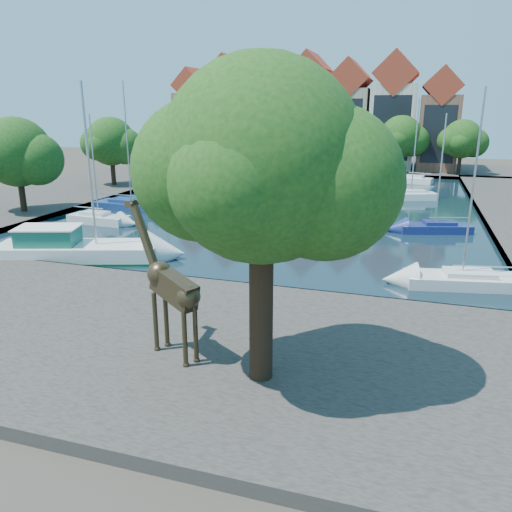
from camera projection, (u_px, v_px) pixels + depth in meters
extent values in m
plane|color=#38332B|center=(179.00, 283.00, 27.88)|extent=(160.00, 160.00, 0.00)
cube|color=black|center=(284.00, 205.00, 49.81)|extent=(38.00, 50.00, 0.08)
cube|color=#443F3B|center=(107.00, 331.00, 21.41)|extent=(50.00, 14.00, 0.50)
cube|color=#443F3B|center=(334.00, 167.00, 79.00)|extent=(60.00, 16.00, 0.50)
cube|color=#443F3B|center=(72.00, 191.00, 56.88)|extent=(14.00, 52.00, 0.50)
cylinder|color=#332114|center=(261.00, 302.00, 16.58)|extent=(0.80, 0.80, 5.50)
sphere|color=#173F12|center=(262.00, 160.00, 15.24)|extent=(6.40, 6.40, 6.40)
sphere|color=#173F12|center=(325.00, 183.00, 15.15)|extent=(4.80, 4.80, 4.80)
sphere|color=#173F12|center=(204.00, 170.00, 15.46)|extent=(4.48, 4.48, 4.48)
cube|color=brown|center=(199.00, 128.00, 83.90)|extent=(5.39, 9.00, 11.00)
cube|color=#A62521|center=(198.00, 86.00, 81.97)|extent=(5.44, 9.18, 5.44)
cube|color=black|center=(188.00, 129.00, 79.80)|extent=(4.40, 0.05, 8.25)
cube|color=beige|center=(232.00, 124.00, 81.97)|extent=(5.88, 9.00, 12.50)
cube|color=#A62521|center=(232.00, 75.00, 79.79)|extent=(5.94, 9.18, 5.94)
cube|color=black|center=(223.00, 125.00, 77.88)|extent=(4.80, 0.05, 9.38)
cube|color=silver|center=(270.00, 130.00, 80.41)|extent=(6.37, 9.00, 10.50)
cube|color=#A62521|center=(271.00, 87.00, 78.48)|extent=(6.43, 9.18, 6.43)
cube|color=black|center=(263.00, 132.00, 76.31)|extent=(5.20, 0.05, 7.88)
cube|color=brown|center=(310.00, 123.00, 78.20)|extent=(5.39, 9.00, 13.00)
cube|color=#A62521|center=(312.00, 71.00, 75.97)|extent=(5.44, 9.18, 5.44)
cube|color=black|center=(304.00, 124.00, 74.10)|extent=(4.40, 0.05, 9.75)
cube|color=tan|center=(349.00, 128.00, 76.70)|extent=(5.88, 9.00, 11.50)
cube|color=#A62521|center=(351.00, 80.00, 74.66)|extent=(5.94, 9.18, 5.94)
cube|color=black|center=(345.00, 129.00, 72.61)|extent=(4.80, 0.05, 8.62)
cube|color=beige|center=(392.00, 127.00, 74.78)|extent=(6.37, 9.00, 12.00)
cube|color=#A62521|center=(396.00, 74.00, 72.64)|extent=(6.43, 9.18, 6.43)
cube|color=black|center=(391.00, 128.00, 70.68)|extent=(5.20, 0.05, 9.00)
cube|color=brown|center=(438.00, 133.00, 73.14)|extent=(5.39, 9.00, 10.50)
cube|color=#A62521|center=(442.00, 86.00, 71.28)|extent=(5.44, 9.18, 5.44)
cube|color=black|center=(439.00, 134.00, 69.05)|extent=(4.40, 0.05, 7.88)
cylinder|color=#332114|center=(192.00, 154.00, 79.71)|extent=(0.50, 0.50, 3.20)
sphere|color=#133C11|center=(191.00, 133.00, 78.77)|extent=(5.60, 5.60, 5.60)
sphere|color=#133C11|center=(202.00, 137.00, 78.72)|extent=(4.20, 4.20, 4.20)
sphere|color=#133C11|center=(181.00, 135.00, 78.92)|extent=(3.92, 3.92, 3.92)
cylinder|color=#332114|center=(239.00, 156.00, 77.43)|extent=(0.50, 0.50, 3.20)
sphere|color=#133C11|center=(239.00, 135.00, 76.52)|extent=(5.20, 5.20, 5.20)
sphere|color=#133C11|center=(249.00, 139.00, 76.50)|extent=(3.90, 3.90, 3.90)
sphere|color=#133C11|center=(229.00, 137.00, 76.64)|extent=(3.64, 3.64, 3.64)
cylinder|color=#332114|center=(289.00, 157.00, 75.15)|extent=(0.50, 0.50, 3.20)
sphere|color=#133C11|center=(290.00, 134.00, 74.17)|extent=(6.00, 6.00, 6.00)
sphere|color=#133C11|center=(302.00, 138.00, 74.11)|extent=(4.50, 4.50, 4.50)
sphere|color=#133C11|center=(278.00, 136.00, 74.36)|extent=(4.20, 4.20, 4.20)
cylinder|color=#332114|center=(342.00, 159.00, 72.87)|extent=(0.50, 0.50, 3.20)
sphere|color=#133C11|center=(343.00, 136.00, 71.94)|extent=(5.40, 5.40, 5.40)
sphere|color=#133C11|center=(355.00, 140.00, 71.91)|extent=(4.05, 4.05, 4.05)
sphere|color=#133C11|center=(333.00, 138.00, 72.08)|extent=(3.78, 3.78, 3.78)
cylinder|color=#332114|center=(399.00, 161.00, 70.59)|extent=(0.50, 0.50, 3.20)
sphere|color=#133C11|center=(401.00, 137.00, 69.63)|extent=(5.80, 5.80, 5.80)
sphere|color=#133C11|center=(414.00, 141.00, 69.58)|extent=(4.35, 4.35, 4.35)
sphere|color=#133C11|center=(389.00, 139.00, 69.80)|extent=(4.06, 4.06, 4.06)
cylinder|color=#332114|center=(459.00, 163.00, 68.31)|extent=(0.50, 0.50, 3.20)
sphere|color=#133C11|center=(462.00, 139.00, 67.40)|extent=(5.20, 5.20, 5.20)
sphere|color=#133C11|center=(474.00, 143.00, 67.38)|extent=(3.90, 3.90, 3.90)
sphere|color=#133C11|center=(451.00, 141.00, 67.52)|extent=(3.64, 3.64, 3.64)
cylinder|color=#332114|center=(22.00, 192.00, 44.20)|extent=(0.54, 0.54, 3.40)
sphere|color=#133C11|center=(16.00, 152.00, 43.19)|extent=(6.00, 6.00, 6.00)
sphere|color=#133C11|center=(37.00, 159.00, 43.13)|extent=(4.50, 4.50, 4.50)
cylinder|color=#332114|center=(113.00, 170.00, 59.12)|extent=(0.54, 0.54, 3.40)
sphere|color=#133C11|center=(111.00, 141.00, 58.14)|extent=(5.60, 5.60, 5.60)
sphere|color=#133C11|center=(125.00, 146.00, 58.10)|extent=(4.20, 4.20, 4.20)
sphere|color=#133C11|center=(97.00, 144.00, 58.29)|extent=(3.92, 3.92, 3.92)
cylinder|color=#372D1B|center=(156.00, 322.00, 18.89)|extent=(0.18, 0.18, 2.35)
cylinder|color=#372D1B|center=(166.00, 318.00, 19.23)|extent=(0.18, 0.18, 2.35)
cylinder|color=#372D1B|center=(185.00, 336.00, 17.70)|extent=(0.18, 0.18, 2.35)
cylinder|color=#372D1B|center=(196.00, 332.00, 18.03)|extent=(0.18, 0.18, 2.35)
cube|color=#372D1B|center=(174.00, 288.00, 17.97)|extent=(2.31, 1.58, 1.37)
cylinder|color=#372D1B|center=(145.00, 238.00, 18.65)|extent=(1.49, 0.98, 2.43)
cube|color=#372D1B|center=(131.00, 204.00, 18.84)|extent=(0.67, 0.48, 0.37)
cube|color=silver|center=(78.00, 250.00, 31.78)|extent=(10.56, 5.95, 1.28)
cube|color=#145A48|center=(49.00, 237.00, 31.53)|extent=(4.09, 3.23, 1.19)
cylinder|color=#B2B2B7|center=(89.00, 166.00, 30.27)|extent=(0.16, 0.16, 9.88)
cube|color=silver|center=(99.00, 218.00, 41.74)|extent=(5.30, 2.14, 0.88)
cube|color=silver|center=(98.00, 215.00, 41.66)|extent=(2.35, 1.41, 0.49)
cylinder|color=#B2B2B7|center=(94.00, 166.00, 40.50)|extent=(0.12, 0.12, 8.15)
cube|color=navy|center=(132.00, 205.00, 47.15)|extent=(7.40, 2.99, 0.93)
cube|color=navy|center=(131.00, 202.00, 47.06)|extent=(3.28, 1.97, 0.52)
cylinder|color=#B2B2B7|center=(127.00, 144.00, 45.51)|extent=(0.12, 0.12, 10.86)
cube|color=beige|center=(166.00, 188.00, 56.76)|extent=(6.75, 3.79, 0.91)
cube|color=beige|center=(166.00, 186.00, 56.67)|extent=(3.10, 2.23, 0.51)
cylinder|color=#B2B2B7|center=(164.00, 149.00, 55.50)|extent=(0.12, 0.12, 8.20)
cube|color=silver|center=(194.00, 186.00, 59.02)|extent=(4.39, 1.83, 0.83)
cube|color=silver|center=(194.00, 183.00, 58.94)|extent=(1.95, 1.19, 0.46)
cylinder|color=#B2B2B7|center=(193.00, 146.00, 57.69)|extent=(0.11, 0.11, 8.73)
cube|color=silver|center=(234.00, 172.00, 70.18)|extent=(6.18, 3.81, 0.95)
cube|color=silver|center=(234.00, 170.00, 70.09)|extent=(2.87, 2.17, 0.53)
cylinder|color=#B2B2B7|center=(234.00, 132.00, 68.60)|extent=(0.13, 0.13, 10.43)
cube|color=silver|center=(462.00, 279.00, 27.13)|extent=(6.17, 3.12, 0.81)
cube|color=silver|center=(462.00, 274.00, 27.05)|extent=(2.80, 1.90, 0.45)
cylinder|color=#B2B2B7|center=(473.00, 186.00, 25.66)|extent=(0.11, 0.11, 9.72)
cube|color=navy|center=(435.00, 227.00, 38.83)|extent=(5.72, 3.32, 0.80)
cube|color=navy|center=(435.00, 224.00, 38.75)|extent=(2.64, 1.93, 0.44)
cylinder|color=#B2B2B7|center=(441.00, 171.00, 37.57)|extent=(0.11, 0.11, 8.31)
cube|color=white|center=(411.00, 195.00, 52.35)|extent=(5.47, 3.39, 0.93)
cube|color=white|center=(411.00, 192.00, 52.26)|extent=(2.55, 1.93, 0.51)
cylinder|color=#B2B2B7|center=(415.00, 147.00, 50.91)|extent=(0.12, 0.12, 9.47)
cube|color=white|center=(412.00, 179.00, 63.67)|extent=(5.19, 2.80, 0.92)
cube|color=white|center=(412.00, 177.00, 63.58)|extent=(2.37, 1.66, 0.51)
cylinder|color=#B2B2B7|center=(416.00, 140.00, 62.26)|extent=(0.12, 0.12, 9.30)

